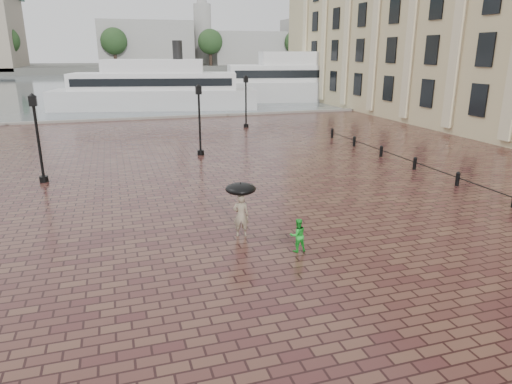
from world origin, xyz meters
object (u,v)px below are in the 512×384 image
at_px(adult_pedestrian, 241,215).
at_px(ferry_near, 155,89).
at_px(street_lamps, 125,115).
at_px(child_pedestrian, 298,235).
at_px(ferry_far, 308,81).

bearing_deg(adult_pedestrian, ferry_near, -75.70).
relative_size(street_lamps, adult_pedestrian, 13.46).
bearing_deg(child_pedestrian, ferry_far, -114.49).
bearing_deg(ferry_near, child_pedestrian, -77.05).
xyz_separation_m(street_lamps, adult_pedestrian, (3.33, -17.55, -1.53)).
distance_m(adult_pedestrian, ferry_far, 49.35).
bearing_deg(child_pedestrian, adult_pedestrian, -52.76).
relative_size(child_pedestrian, ferry_far, 0.04).
xyz_separation_m(street_lamps, child_pedestrian, (4.79, -19.43, -1.74)).
distance_m(ferry_near, ferry_far, 21.32).
bearing_deg(ferry_far, street_lamps, -123.54).
bearing_deg(ferry_near, adult_pedestrian, -79.09).
distance_m(street_lamps, ferry_near, 23.22).
relative_size(ferry_near, ferry_far, 0.87).
xyz_separation_m(adult_pedestrian, ferry_near, (0.86, 40.39, 1.51)).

